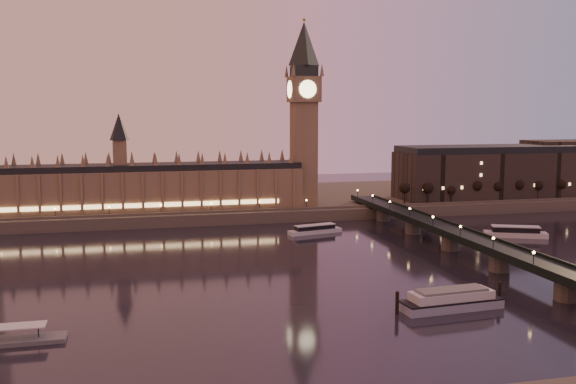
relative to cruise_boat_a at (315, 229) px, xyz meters
name	(u,v)px	position (x,y,z in m)	size (l,w,h in m)	color
ground	(246,273)	(-45.80, -68.52, -1.91)	(700.00, 700.00, 0.00)	black
far_embankment	(248,201)	(-15.80, 96.48, 1.09)	(560.00, 130.00, 6.00)	#423D35
palace_of_westminster	(132,182)	(-85.92, 52.47, 19.80)	(180.00, 26.62, 52.00)	brown
big_ben	(304,102)	(8.19, 52.46, 62.04)	(17.68, 17.68, 104.00)	brown
westminster_bridge	(473,246)	(45.82, -68.52, 3.61)	(13.20, 260.00, 15.30)	black
city_block	(515,170)	(149.14, 62.41, 20.33)	(155.00, 45.00, 34.00)	black
bare_tree_0	(407,190)	(66.14, 40.48, 12.41)	(5.49, 5.49, 11.16)	black
bare_tree_1	(430,190)	(80.35, 40.48, 12.41)	(5.49, 5.49, 11.16)	black
bare_tree_2	(453,189)	(94.55, 40.48, 12.41)	(5.49, 5.49, 11.16)	black
bare_tree_3	(475,188)	(108.76, 40.48, 12.41)	(5.49, 5.49, 11.16)	black
bare_tree_4	(497,188)	(122.97, 40.48, 12.41)	(5.49, 5.49, 11.16)	black
bare_tree_5	(518,187)	(137.17, 40.48, 12.41)	(5.49, 5.49, 11.16)	black
bare_tree_6	(539,186)	(151.38, 40.48, 12.41)	(5.49, 5.49, 11.16)	black
bare_tree_7	(560,186)	(165.59, 40.48, 12.41)	(5.49, 5.49, 11.16)	black
cruise_boat_a	(315,229)	(0.00, 0.00, 0.00)	(27.72, 11.88, 4.33)	silver
cruise_boat_b	(515,232)	(89.69, -30.82, 0.42)	(29.17, 17.62, 5.28)	silver
moored_barge	(451,300)	(6.79, -125.09, 0.91)	(36.33, 11.25, 6.68)	#838BA6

